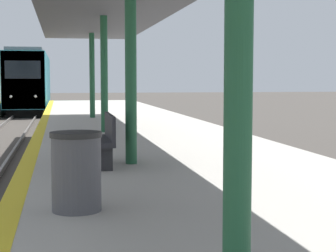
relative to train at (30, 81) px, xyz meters
The scene contains 3 objects.
train is the anchor object (origin of this frame).
trash_bin 37.89m from the train, 86.31° to the right, with size 0.61×0.61×0.93m.
bench 34.48m from the train, 84.99° to the right, with size 0.44×1.62×0.92m.
Camera 1 is at (2.27, -1.08, 2.47)m, focal length 60.00 mm.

